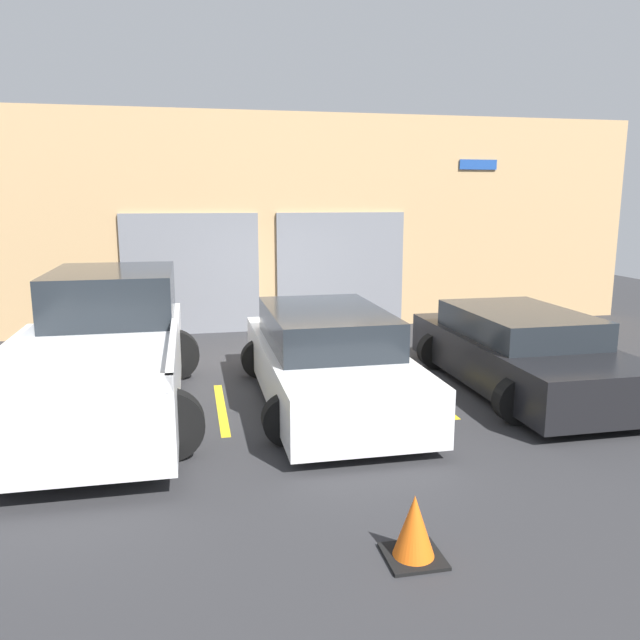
{
  "coord_description": "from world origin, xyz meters",
  "views": [
    {
      "loc": [
        -1.87,
        -10.5,
        2.89
      ],
      "look_at": [
        0.0,
        -1.61,
        1.1
      ],
      "focal_mm": 35.0,
      "sensor_mm": 36.0,
      "label": 1
    }
  ],
  "objects": [
    {
      "name": "sedan_white",
      "position": [
        0.0,
        -2.08,
        0.63
      ],
      "size": [
        2.22,
        4.69,
        1.33
      ],
      "color": "white",
      "rests_on": "ground"
    },
    {
      "name": "parking_stripe_right",
      "position": [
        4.54,
        -2.11,
        0.0
      ],
      "size": [
        0.12,
        2.2,
        0.01
      ],
      "primitive_type": "cube",
      "color": "gold",
      "rests_on": "ground"
    },
    {
      "name": "ground_plane",
      "position": [
        0.0,
        0.0,
        0.0
      ],
      "size": [
        28.0,
        28.0,
        0.0
      ],
      "primitive_type": "plane",
      "color": "#2D2D30"
    },
    {
      "name": "parking_stripe_left",
      "position": [
        -1.51,
        -2.11,
        0.0
      ],
      "size": [
        0.12,
        2.2,
        0.01
      ],
      "primitive_type": "cube",
      "color": "gold",
      "rests_on": "ground"
    },
    {
      "name": "sedan_side",
      "position": [
        3.02,
        -2.09,
        0.58
      ],
      "size": [
        2.23,
        4.42,
        1.2
      ],
      "color": "black",
      "rests_on": "ground"
    },
    {
      "name": "traffic_cone",
      "position": [
        -0.18,
        -6.15,
        0.25
      ],
      "size": [
        0.47,
        0.47,
        0.55
      ],
      "color": "black",
      "rests_on": "ground"
    },
    {
      "name": "shophouse_building",
      "position": [
        -0.0,
        3.29,
        2.31
      ],
      "size": [
        16.83,
        0.68,
        4.68
      ],
      "color": "tan",
      "rests_on": "ground"
    },
    {
      "name": "parking_stripe_centre",
      "position": [
        1.51,
        -2.11,
        0.0
      ],
      "size": [
        0.12,
        2.2,
        0.01
      ],
      "primitive_type": "cube",
      "color": "gold",
      "rests_on": "ground"
    },
    {
      "name": "pickup_truck",
      "position": [
        -3.02,
        -1.77,
        0.84
      ],
      "size": [
        2.52,
        5.22,
        1.81
      ],
      "color": "white",
      "rests_on": "ground"
    }
  ]
}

